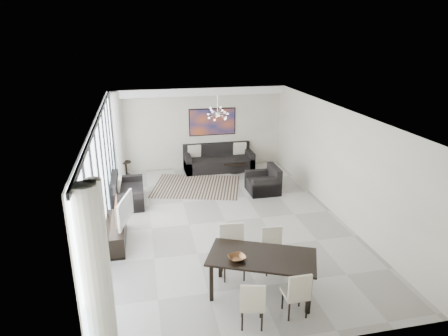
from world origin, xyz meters
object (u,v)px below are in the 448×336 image
object	(u,v)px
coffee_table	(234,165)
sofa_main	(218,161)
tv_console	(115,233)
dining_table	(262,260)
television	(120,210)

from	to	relation	value
coffee_table	sofa_main	xyz separation A→B (m)	(-0.52, 0.28, 0.09)
tv_console	dining_table	bearing A→B (deg)	-42.72
dining_table	sofa_main	bearing A→B (deg)	85.04
coffee_table	sofa_main	world-z (taller)	sofa_main
coffee_table	television	size ratio (longest dim) A/B	0.96
sofa_main	tv_console	xyz separation A→B (m)	(-3.39, -4.62, -0.05)
tv_console	television	size ratio (longest dim) A/B	1.47
sofa_main	tv_console	distance (m)	5.73
tv_console	dining_table	world-z (taller)	dining_table
coffee_table	tv_console	xyz separation A→B (m)	(-3.91, -4.34, 0.04)
coffee_table	tv_console	distance (m)	5.85
coffee_table	sofa_main	size ratio (longest dim) A/B	0.43
television	dining_table	world-z (taller)	television
dining_table	tv_console	bearing A→B (deg)	137.28
tv_console	sofa_main	bearing A→B (deg)	53.71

